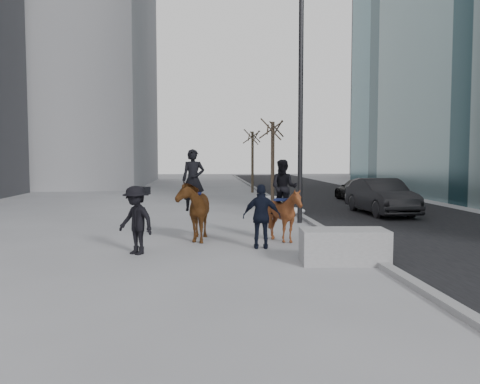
{
  "coord_description": "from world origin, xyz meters",
  "views": [
    {
      "loc": [
        -1.05,
        -13.04,
        2.5
      ],
      "look_at": [
        0.0,
        1.2,
        1.5
      ],
      "focal_mm": 38.0,
      "sensor_mm": 36.0,
      "label": 1
    }
  ],
  "objects": [
    {
      "name": "snow_piles",
      "position": [
        2.7,
        7.14,
        0.17
      ],
      "size": [
        1.42,
        16.74,
        0.36
      ],
      "color": "white",
      "rests_on": "ground"
    },
    {
      "name": "feeder",
      "position": [
        0.54,
        0.53,
        0.88
      ],
      "size": [
        1.07,
        0.91,
        1.75
      ],
      "color": "black",
      "rests_on": "ground"
    },
    {
      "name": "curb",
      "position": [
        3.0,
        10.0,
        0.06
      ],
      "size": [
        0.25,
        90.0,
        0.12
      ],
      "primitive_type": "cube",
      "color": "gray",
      "rests_on": "ground"
    },
    {
      "name": "lamppost",
      "position": [
        2.6,
        5.57,
        4.99
      ],
      "size": [
        0.25,
        2.39,
        9.09
      ],
      "color": "black",
      "rests_on": "ground"
    },
    {
      "name": "mounted_right",
      "position": [
        1.33,
        1.59,
        0.97
      ],
      "size": [
        1.69,
        1.79,
        2.41
      ],
      "color": "#4C290F",
      "rests_on": "ground"
    },
    {
      "name": "camera_crew",
      "position": [
        -2.75,
        -0.02,
        0.89
      ],
      "size": [
        1.29,
        1.23,
        1.75
      ],
      "color": "black",
      "rests_on": "ground"
    },
    {
      "name": "road",
      "position": [
        7.0,
        10.0,
        0.01
      ],
      "size": [
        8.0,
        90.0,
        0.01
      ],
      "primitive_type": "cube",
      "color": "black",
      "rests_on": "ground"
    },
    {
      "name": "tree_far",
      "position": [
        2.4,
        21.95,
        2.35
      ],
      "size": [
        1.2,
        1.2,
        4.69
      ],
      "primitive_type": null,
      "color": "#392D22",
      "rests_on": "ground"
    },
    {
      "name": "mounted_left",
      "position": [
        -1.33,
        2.16,
        1.01
      ],
      "size": [
        1.0,
        2.13,
        2.72
      ],
      "color": "#49290E",
      "rests_on": "ground"
    },
    {
      "name": "planter",
      "position": [
        2.25,
        -1.48,
        0.4
      ],
      "size": [
        2.06,
        1.12,
        0.8
      ],
      "primitive_type": "cube",
      "rotation": [
        0.0,
        0.0,
        -0.06
      ],
      "color": "#97979A",
      "rests_on": "ground"
    },
    {
      "name": "car_far",
      "position": [
        7.73,
        14.9,
        0.62
      ],
      "size": [
        1.97,
        4.37,
        1.24
      ],
      "primitive_type": "imported",
      "rotation": [
        0.0,
        0.0,
        3.19
      ],
      "color": "black",
      "rests_on": "ground"
    },
    {
      "name": "tree_near",
      "position": [
        2.4,
        11.82,
        2.34
      ],
      "size": [
        1.2,
        1.2,
        4.67
      ],
      "primitive_type": null,
      "color": "#372B20",
      "rests_on": "ground"
    },
    {
      "name": "ground",
      "position": [
        0.0,
        0.0,
        0.0
      ],
      "size": [
        120.0,
        120.0,
        0.0
      ],
      "primitive_type": "plane",
      "color": "gray",
      "rests_on": "ground"
    },
    {
      "name": "car_near",
      "position": [
        6.64,
        8.3,
        0.78
      ],
      "size": [
        1.93,
        4.82,
        1.56
      ],
      "primitive_type": "imported",
      "rotation": [
        0.0,
        0.0,
        0.06
      ],
      "color": "black",
      "rests_on": "ground"
    }
  ]
}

